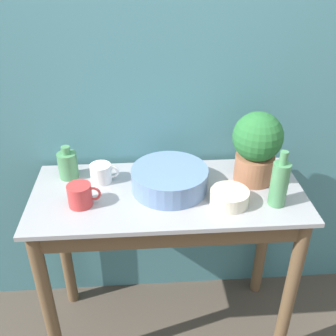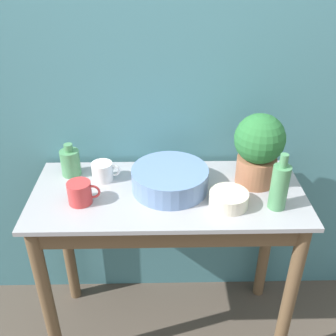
# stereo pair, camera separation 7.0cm
# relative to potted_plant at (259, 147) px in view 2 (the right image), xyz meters

# --- Properties ---
(wall_back) EXTENTS (6.00, 0.05, 2.40)m
(wall_back) POSITION_rel_potted_plant_xyz_m (-0.39, 0.25, 0.15)
(wall_back) COLOR teal
(wall_back) RESTS_ON ground_plane
(counter_table) EXTENTS (1.18, 0.52, 0.88)m
(counter_table) POSITION_rel_potted_plant_xyz_m (-0.39, -0.09, -0.39)
(counter_table) COLOR brown
(counter_table) RESTS_ON ground_plane
(potted_plant) EXTENTS (0.22, 0.22, 0.33)m
(potted_plant) POSITION_rel_potted_plant_xyz_m (0.00, 0.00, 0.00)
(potted_plant) COLOR #A36647
(potted_plant) RESTS_ON counter_table
(bowl_wash_large) EXTENTS (0.33, 0.33, 0.10)m
(bowl_wash_large) POSITION_rel_potted_plant_xyz_m (-0.38, -0.04, -0.13)
(bowl_wash_large) COLOR #6684B2
(bowl_wash_large) RESTS_ON counter_table
(bottle_tall) EXTENTS (0.07, 0.07, 0.25)m
(bottle_tall) POSITION_rel_potted_plant_xyz_m (0.05, -0.19, -0.07)
(bottle_tall) COLOR #4C8C59
(bottle_tall) RESTS_ON counter_table
(bottle_short) EXTENTS (0.09, 0.09, 0.16)m
(bottle_short) POSITION_rel_potted_plant_xyz_m (-0.83, 0.08, -0.11)
(bottle_short) COLOR #4C8C59
(bottle_short) RESTS_ON counter_table
(mug_red) EXTENTS (0.14, 0.10, 0.10)m
(mug_red) POSITION_rel_potted_plant_xyz_m (-0.75, -0.14, -0.13)
(mug_red) COLOR #C63838
(mug_red) RESTS_ON counter_table
(mug_white) EXTENTS (0.13, 0.09, 0.08)m
(mug_white) POSITION_rel_potted_plant_xyz_m (-0.68, 0.04, -0.13)
(mug_white) COLOR white
(mug_white) RESTS_ON counter_table
(bowl_small_cream) EXTENTS (0.16, 0.16, 0.06)m
(bowl_small_cream) POSITION_rel_potted_plant_xyz_m (-0.14, -0.17, -0.15)
(bowl_small_cream) COLOR beige
(bowl_small_cream) RESTS_ON counter_table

